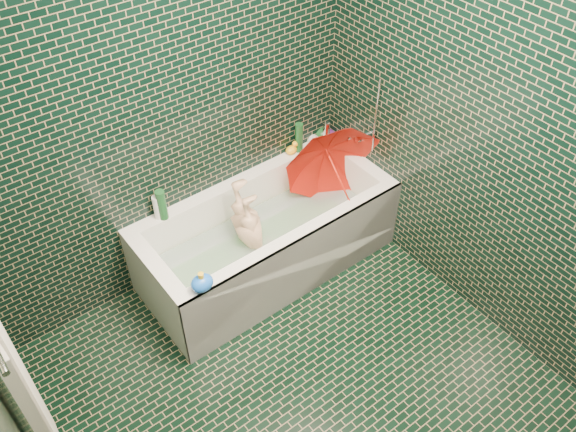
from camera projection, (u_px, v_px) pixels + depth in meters
floor at (310, 405)px, 3.48m from camera, size 2.80×2.80×0.00m
wall_back at (159, 112)px, 3.43m from camera, size 2.80×0.00×2.80m
wall_left at (19, 431)px, 2.05m from camera, size 0.00×2.80×2.80m
wall_right at (508, 146)px, 3.20m from camera, size 0.00×2.80×2.80m
bathtub at (268, 245)px, 4.12m from camera, size 1.70×0.75×0.55m
bath_mat at (267, 249)px, 4.16m from camera, size 1.35×0.47×0.01m
water at (267, 234)px, 4.07m from camera, size 1.48×0.53×0.00m
towel at (30, 404)px, 2.36m from camera, size 0.08×0.44×1.12m
faucet at (363, 133)px, 4.09m from camera, size 0.18×0.19×0.55m
child at (254, 240)px, 4.01m from camera, size 0.96×0.57×0.31m
umbrella at (339, 177)px, 4.06m from camera, size 0.95×0.91×0.77m
soap_bottle_a at (316, 143)px, 4.38m from camera, size 0.09×0.10×0.23m
soap_bottle_b at (332, 140)px, 4.41m from camera, size 0.09×0.09×0.19m
soap_bottle_c at (328, 138)px, 4.42m from camera, size 0.15×0.15×0.18m
bottle_right_tall at (299, 138)px, 4.24m from camera, size 0.07×0.07×0.22m
bottle_right_pump at (326, 133)px, 4.33m from camera, size 0.06×0.06×0.17m
bottle_left_tall at (162, 205)px, 3.75m from camera, size 0.07×0.07×0.22m
bottle_left_short at (157, 207)px, 3.76m from camera, size 0.06×0.06×0.17m
rubber_duck at (292, 149)px, 4.27m from camera, size 0.11×0.07×0.09m
bath_toy at (202, 283)px, 3.36m from camera, size 0.16×0.14×0.13m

